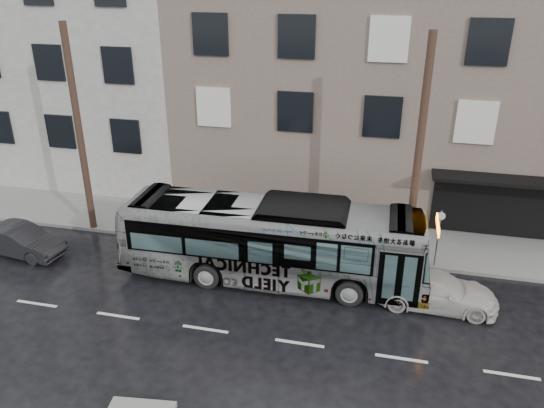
{
  "coord_description": "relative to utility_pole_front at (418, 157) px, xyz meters",
  "views": [
    {
      "loc": [
        5.47,
        -16.05,
        11.06
      ],
      "look_at": [
        1.12,
        2.5,
        2.52
      ],
      "focal_mm": 35.0,
      "sensor_mm": 36.0,
      "label": 1
    }
  ],
  "objects": [
    {
      "name": "white_sedan",
      "position": [
        0.94,
        -2.62,
        -4.01
      ],
      "size": [
        4.4,
        1.83,
        1.27
      ],
      "primitive_type": "imported",
      "rotation": [
        0.0,
        0.0,
        1.56
      ],
      "color": "beige",
      "rests_on": "ground"
    },
    {
      "name": "bus",
      "position": [
        -5.06,
        -2.16,
        -3.03
      ],
      "size": [
        11.66,
        2.89,
        3.24
      ],
      "primitive_type": "imported",
      "rotation": [
        0.0,
        0.0,
        1.59
      ],
      "color": "#B2B2B2",
      "rests_on": "ground"
    },
    {
      "name": "utility_pole_rear",
      "position": [
        -14.0,
        0.0,
        0.0
      ],
      "size": [
        0.3,
        0.3,
        9.0
      ],
      "primitive_type": "cylinder",
      "color": "#462E23",
      "rests_on": "sidewalk"
    },
    {
      "name": "ground",
      "position": [
        -6.5,
        -3.3,
        -4.65
      ],
      "size": [
        120.0,
        120.0,
        0.0
      ],
      "primitive_type": "plane",
      "color": "black",
      "rests_on": "ground"
    },
    {
      "name": "dark_sedan",
      "position": [
        -15.74,
        -2.73,
        -4.01
      ],
      "size": [
        4.01,
        1.81,
        1.28
      ],
      "primitive_type": "imported",
      "rotation": [
        0.0,
        0.0,
        1.45
      ],
      "color": "black",
      "rests_on": "ground"
    },
    {
      "name": "building_taupe",
      "position": [
        -1.5,
        9.4,
        0.85
      ],
      "size": [
        20.0,
        12.0,
        11.0
      ],
      "primitive_type": "cube",
      "color": "gray",
      "rests_on": "ground"
    },
    {
      "name": "sidewalk",
      "position": [
        -6.5,
        1.6,
        -4.58
      ],
      "size": [
        90.0,
        3.6,
        0.15
      ],
      "primitive_type": "cube",
      "color": "gray",
      "rests_on": "ground"
    },
    {
      "name": "building_grey",
      "position": [
        -24.5,
        10.9,
        3.35
      ],
      "size": [
        26.0,
        15.0,
        16.0
      ],
      "primitive_type": "cube",
      "color": "beige",
      "rests_on": "ground"
    },
    {
      "name": "sign_post",
      "position": [
        1.1,
        0.0,
        -3.3
      ],
      "size": [
        0.06,
        0.06,
        2.4
      ],
      "primitive_type": "cylinder",
      "color": "slate",
      "rests_on": "sidewalk"
    },
    {
      "name": "utility_pole_front",
      "position": [
        0.0,
        0.0,
        0.0
      ],
      "size": [
        0.3,
        0.3,
        9.0
      ],
      "primitive_type": "cylinder",
      "color": "#462E23",
      "rests_on": "sidewalk"
    }
  ]
}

